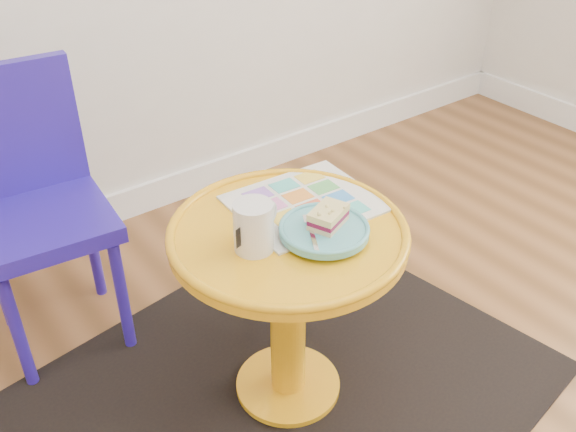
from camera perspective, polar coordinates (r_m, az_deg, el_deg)
rug at (r=1.84m, az=0.00°, el=-14.94°), size 1.45×1.29×0.01m
side_table at (r=1.57m, az=0.00°, el=-5.76°), size 0.56×0.56×0.53m
chair at (r=1.88m, az=-21.75°, el=1.72°), size 0.39×0.39×0.80m
newspaper at (r=1.58m, az=1.52°, el=1.18°), size 0.35×0.31×0.01m
mug at (r=1.40m, az=-3.03°, el=-0.79°), size 0.12×0.09×0.12m
plate at (r=1.45m, az=3.23°, el=-1.31°), size 0.20×0.20×0.02m
cake_slice at (r=1.44m, az=3.60°, el=-0.06°), size 0.11×0.09×0.04m
fork at (r=1.43m, az=2.08°, el=-1.38°), size 0.08×0.13×0.00m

